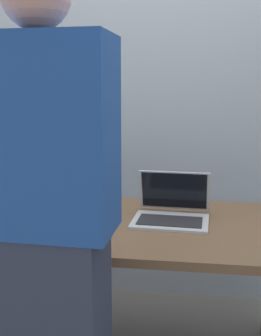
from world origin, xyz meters
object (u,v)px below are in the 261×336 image
object	(u,v)px
beer_bottle_green	(66,179)
beer_bottle_brown	(51,181)
person_figure	(46,246)
coffee_mug	(80,215)
beer_bottle_amber	(67,187)
beer_bottle_dark	(47,184)
laptop	(172,210)

from	to	relation	value
beer_bottle_green	beer_bottle_brown	size ratio (longest dim) A/B	1.06
beer_bottle_green	person_figure	distance (m)	1.03
coffee_mug	person_figure	bearing A→B (deg)	-85.68
beer_bottle_amber	coffee_mug	distance (m)	0.34
beer_bottle_dark	coffee_mug	world-z (taller)	beer_bottle_dark
beer_bottle_dark	beer_bottle_brown	bearing A→B (deg)	96.32
beer_bottle_dark	beer_bottle_green	bearing A→B (deg)	54.55
beer_bottle_green	coffee_mug	distance (m)	0.49
beer_bottle_dark	beer_bottle_amber	world-z (taller)	beer_bottle_dark
beer_bottle_amber	laptop	bearing A→B (deg)	-14.24
beer_bottle_brown	coffee_mug	distance (m)	0.51
beer_bottle_green	beer_bottle_brown	xyz separation A→B (m)	(-0.08, -0.01, -0.01)
laptop	beer_bottle_green	size ratio (longest dim) A/B	1.24
beer_bottle_green	beer_bottle_amber	bearing A→B (deg)	-72.00
laptop	beer_bottle_dark	xyz separation A→B (m)	(-0.66, 0.17, 0.06)
beer_bottle_brown	beer_bottle_amber	bearing A→B (deg)	-44.74
laptop	beer_bottle_brown	distance (m)	0.72
laptop	beer_bottle_amber	xyz separation A→B (m)	(-0.54, 0.14, 0.06)
beer_bottle_amber	coffee_mug	xyz separation A→B (m)	(0.15, -0.31, -0.05)
laptop	person_figure	size ratio (longest dim) A/B	0.21
beer_bottle_brown	coffee_mug	world-z (taller)	beer_bottle_brown
beer_bottle_amber	person_figure	xyz separation A→B (m)	(0.19, -0.86, 0.03)
beer_bottle_dark	coffee_mug	xyz separation A→B (m)	(0.26, -0.34, -0.05)
laptop	beer_bottle_dark	distance (m)	0.68
beer_bottle_green	person_figure	world-z (taller)	person_figure
beer_bottle_dark	person_figure	size ratio (longest dim) A/B	0.16
laptop	beer_bottle_green	distance (m)	0.65
beer_bottle_dark	beer_bottle_green	distance (m)	0.12
person_figure	coffee_mug	size ratio (longest dim) A/B	14.04
beer_bottle_dark	person_figure	bearing A→B (deg)	-71.24
person_figure	laptop	bearing A→B (deg)	64.28
laptop	person_figure	distance (m)	0.81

